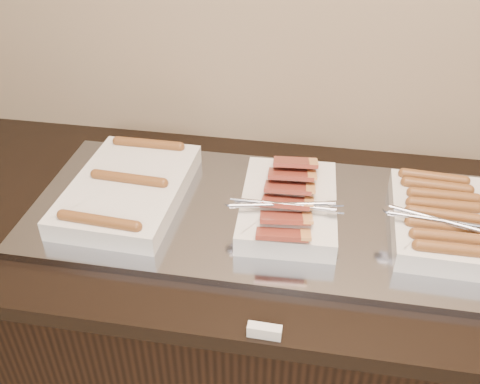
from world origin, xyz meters
name	(u,v)px	position (x,y,z in m)	size (l,w,h in m)	color
counter	(272,339)	(0.00, 2.13, 0.45)	(2.06, 0.76, 0.90)	black
warming_tray	(277,216)	(0.00, 2.13, 0.91)	(1.20, 0.50, 0.02)	#92959F
dish_left	(129,188)	(-0.38, 2.13, 0.95)	(0.28, 0.41, 0.07)	silver
dish_center	(288,204)	(0.02, 2.13, 0.95)	(0.27, 0.36, 0.09)	silver
dish_right	(442,219)	(0.37, 2.13, 0.95)	(0.27, 0.33, 0.08)	silver
label_holder	(265,331)	(0.01, 1.77, 0.91)	(0.07, 0.02, 0.03)	silver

